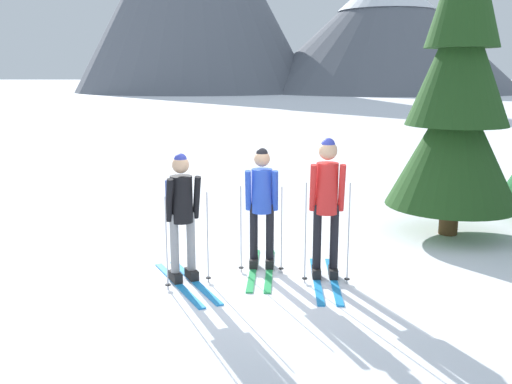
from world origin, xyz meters
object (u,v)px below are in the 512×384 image
skier_in_blue (261,204)px  skier_in_black (180,211)px  skier_in_red (325,199)px  pine_tree_near (457,92)px

skier_in_blue → skier_in_black: bearing=-154.6°
skier_in_black → skier_in_red: (1.84, 0.11, 0.12)m
skier_in_blue → pine_tree_near: pine_tree_near is taller
pine_tree_near → skier_in_blue: bearing=-151.8°
skier_in_blue → pine_tree_near: (3.13, 1.68, 1.43)m
skier_in_black → skier_in_blue: 1.13m
skier_in_black → pine_tree_near: bearing=27.6°
pine_tree_near → skier_in_black: bearing=-152.4°
skier_in_black → pine_tree_near: (4.15, 2.16, 1.40)m
skier_in_black → pine_tree_near: size_ratio=0.33×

